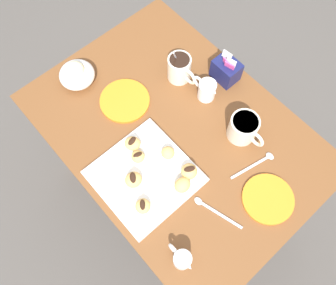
{
  "coord_description": "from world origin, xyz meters",
  "views": [
    {
      "loc": [
        0.36,
        -0.35,
        1.75
      ],
      "look_at": [
        0.02,
        -0.05,
        0.72
      ],
      "focal_mm": 37.39,
      "sensor_mm": 36.0,
      "label": 1
    }
  ],
  "objects_px": {
    "cream_pitcher_white": "(207,89)",
    "beignet_6": "(139,158)",
    "chocolate_sauce_pitcher": "(182,259)",
    "beignet_3": "(133,143)",
    "sugar_caddy": "(226,70)",
    "beignet_2": "(182,185)",
    "pastry_plate_square": "(145,176)",
    "beignet_5": "(168,153)",
    "coffee_mug_cream_right": "(244,128)",
    "ice_cream_bowl": "(77,74)",
    "dining_table": "(175,147)",
    "beignet_4": "(189,171)",
    "coffee_mug_cream_left": "(180,68)",
    "saucer_orange_left": "(125,101)",
    "beignet_1": "(143,206)",
    "saucer_orange_right": "(268,199)",
    "beignet_0": "(133,180)"
  },
  "relations": [
    {
      "from": "cream_pitcher_white",
      "to": "beignet_6",
      "type": "bearing_deg",
      "value": -83.76
    },
    {
      "from": "chocolate_sauce_pitcher",
      "to": "beignet_3",
      "type": "xyz_separation_m",
      "value": [
        -0.36,
        0.12,
        0.0
      ]
    },
    {
      "from": "sugar_caddy",
      "to": "beignet_2",
      "type": "relative_size",
      "value": 2.04
    },
    {
      "from": "pastry_plate_square",
      "to": "cream_pitcher_white",
      "type": "distance_m",
      "value": 0.36
    },
    {
      "from": "sugar_caddy",
      "to": "beignet_5",
      "type": "xyz_separation_m",
      "value": [
        0.09,
        -0.35,
        -0.01
      ]
    },
    {
      "from": "sugar_caddy",
      "to": "beignet_5",
      "type": "relative_size",
      "value": 2.45
    },
    {
      "from": "coffee_mug_cream_right",
      "to": "ice_cream_bowl",
      "type": "relative_size",
      "value": 1.07
    },
    {
      "from": "dining_table",
      "to": "beignet_6",
      "type": "height_order",
      "value": "beignet_6"
    },
    {
      "from": "ice_cream_bowl",
      "to": "pastry_plate_square",
      "type": "bearing_deg",
      "value": -7.61
    },
    {
      "from": "beignet_2",
      "to": "beignet_4",
      "type": "distance_m",
      "value": 0.05
    },
    {
      "from": "pastry_plate_square",
      "to": "beignet_5",
      "type": "bearing_deg",
      "value": 92.41
    },
    {
      "from": "coffee_mug_cream_right",
      "to": "cream_pitcher_white",
      "type": "bearing_deg",
      "value": 175.15
    },
    {
      "from": "dining_table",
      "to": "coffee_mug_cream_left",
      "type": "relative_size",
      "value": 6.54
    },
    {
      "from": "pastry_plate_square",
      "to": "beignet_2",
      "type": "distance_m",
      "value": 0.12
    },
    {
      "from": "coffee_mug_cream_right",
      "to": "sugar_caddy",
      "type": "xyz_separation_m",
      "value": [
        -0.19,
        0.12,
        -0.01
      ]
    },
    {
      "from": "cream_pitcher_white",
      "to": "ice_cream_bowl",
      "type": "xyz_separation_m",
      "value": [
        -0.34,
        -0.29,
        -0.0
      ]
    },
    {
      "from": "beignet_5",
      "to": "cream_pitcher_white",
      "type": "bearing_deg",
      "value": 108.6
    },
    {
      "from": "dining_table",
      "to": "chocolate_sauce_pitcher",
      "type": "relative_size",
      "value": 10.47
    },
    {
      "from": "saucer_orange_left",
      "to": "beignet_4",
      "type": "relative_size",
      "value": 3.36
    },
    {
      "from": "pastry_plate_square",
      "to": "beignet_6",
      "type": "height_order",
      "value": "beignet_6"
    },
    {
      "from": "coffee_mug_cream_right",
      "to": "beignet_1",
      "type": "xyz_separation_m",
      "value": [
        -0.02,
        -0.4,
        -0.02
      ]
    },
    {
      "from": "sugar_caddy",
      "to": "beignet_3",
      "type": "distance_m",
      "value": 0.42
    },
    {
      "from": "ice_cream_bowl",
      "to": "beignet_1",
      "type": "distance_m",
      "value": 0.52
    },
    {
      "from": "pastry_plate_square",
      "to": "beignet_4",
      "type": "height_order",
      "value": "beignet_4"
    },
    {
      "from": "cream_pitcher_white",
      "to": "beignet_5",
      "type": "height_order",
      "value": "cream_pitcher_white"
    },
    {
      "from": "coffee_mug_cream_right",
      "to": "cream_pitcher_white",
      "type": "height_order",
      "value": "coffee_mug_cream_right"
    },
    {
      "from": "chocolate_sauce_pitcher",
      "to": "coffee_mug_cream_left",
      "type": "bearing_deg",
      "value": 138.26
    },
    {
      "from": "saucer_orange_left",
      "to": "beignet_4",
      "type": "height_order",
      "value": "beignet_4"
    },
    {
      "from": "saucer_orange_right",
      "to": "beignet_5",
      "type": "distance_m",
      "value": 0.34
    },
    {
      "from": "beignet_4",
      "to": "beignet_5",
      "type": "height_order",
      "value": "beignet_4"
    },
    {
      "from": "ice_cream_bowl",
      "to": "beignet_0",
      "type": "bearing_deg",
      "value": -12.58
    },
    {
      "from": "cream_pitcher_white",
      "to": "beignet_1",
      "type": "xyz_separation_m",
      "value": [
        0.16,
        -0.42,
        -0.01
      ]
    },
    {
      "from": "coffee_mug_cream_left",
      "to": "chocolate_sauce_pitcher",
      "type": "height_order",
      "value": "coffee_mug_cream_left"
    },
    {
      "from": "ice_cream_bowl",
      "to": "beignet_2",
      "type": "relative_size",
      "value": 2.36
    },
    {
      "from": "dining_table",
      "to": "beignet_6",
      "type": "relative_size",
      "value": 22.84
    },
    {
      "from": "beignet_1",
      "to": "coffee_mug_cream_right",
      "type": "bearing_deg",
      "value": 86.71
    },
    {
      "from": "beignet_4",
      "to": "beignet_5",
      "type": "xyz_separation_m",
      "value": [
        -0.09,
        -0.01,
        -0.0
      ]
    },
    {
      "from": "sugar_caddy",
      "to": "chocolate_sauce_pitcher",
      "type": "bearing_deg",
      "value": -56.24
    },
    {
      "from": "coffee_mug_cream_right",
      "to": "beignet_3",
      "type": "height_order",
      "value": "coffee_mug_cream_right"
    },
    {
      "from": "beignet_2",
      "to": "beignet_6",
      "type": "relative_size",
      "value": 1.23
    },
    {
      "from": "sugar_caddy",
      "to": "beignet_1",
      "type": "xyz_separation_m",
      "value": [
        0.17,
        -0.52,
        -0.01
      ]
    },
    {
      "from": "cream_pitcher_white",
      "to": "sugar_caddy",
      "type": "relative_size",
      "value": 0.99
    },
    {
      "from": "saucer_orange_left",
      "to": "dining_table",
      "type": "bearing_deg",
      "value": 15.94
    },
    {
      "from": "pastry_plate_square",
      "to": "coffee_mug_cream_right",
      "type": "distance_m",
      "value": 0.35
    },
    {
      "from": "dining_table",
      "to": "sugar_caddy",
      "type": "xyz_separation_m",
      "value": [
        -0.04,
        0.27,
        0.18
      ]
    },
    {
      "from": "pastry_plate_square",
      "to": "beignet_0",
      "type": "xyz_separation_m",
      "value": [
        -0.01,
        -0.04,
        0.03
      ]
    },
    {
      "from": "dining_table",
      "to": "beignet_2",
      "type": "distance_m",
      "value": 0.27
    },
    {
      "from": "sugar_caddy",
      "to": "chocolate_sauce_pitcher",
      "type": "height_order",
      "value": "sugar_caddy"
    },
    {
      "from": "coffee_mug_cream_left",
      "to": "beignet_5",
      "type": "bearing_deg",
      "value": -49.18
    },
    {
      "from": "pastry_plate_square",
      "to": "beignet_1",
      "type": "distance_m",
      "value": 0.1
    }
  ]
}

